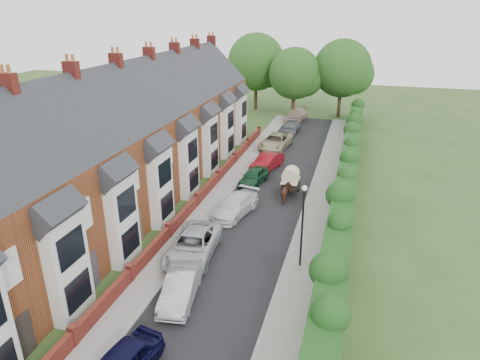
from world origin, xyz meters
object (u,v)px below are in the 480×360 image
Objects in this scene: car_silver_a at (181,287)px; car_grey at (291,127)px; car_red at (267,162)px; car_beige at (276,142)px; car_white at (235,206)px; car_black at (296,115)px; car_green at (254,176)px; horse at (286,193)px; car_silver_b at (193,245)px; lamppost at (303,216)px; horse_cart at (291,178)px.

car_grey is at bearing 80.64° from car_silver_a.
car_beige reaches higher than car_red.
car_black is at bearing 103.37° from car_white.
car_green is at bearing -83.44° from car_beige.
car_white is 1.22× the size of car_green.
horse reaches higher than car_grey.
car_silver_b reaches higher than car_white.
car_beige is (0.54, 22.24, 0.00)m from car_silver_b.
car_beige is at bearing -92.12° from car_grey.
car_grey is (0.14, 32.82, -0.04)m from car_silver_a.
car_white is 1.18× the size of car_black.
car_silver_a is (-5.49, -4.62, -2.59)m from lamppost.
car_black is (-0.06, 23.12, 0.02)m from car_green.
lamppost is 1.16× the size of car_red.
car_silver_b is at bearing -85.76° from car_beige.
car_silver_a is 0.88× the size of car_white.
car_silver_a is at bearing -80.97° from car_green.
car_silver_b is 11.81m from horse_cart.
car_black is at bearing 95.18° from car_beige.
car_grey is at bearing 83.39° from car_silver_b.
lamppost is 8.25m from car_white.
car_white is 22.72m from car_grey.
car_silver_b is 1.40× the size of car_green.
car_white is at bearing -79.42° from car_black.
horse is at bearing -69.39° from car_beige.
car_green is 10.14m from car_beige.
car_grey is at bearing 97.14° from car_green.
car_green is 1.30× the size of horse_cart.
car_black is at bearing 81.26° from car_silver_a.
car_grey is at bearing 99.51° from horse_cart.
lamppost is 10.93m from horse_cart.
car_silver_a is 0.96× the size of car_red.
car_black is at bearing 98.46° from car_green.
horse_cart is at bearing -67.05° from car_beige.
horse is (3.31, -2.85, 0.04)m from car_green.
car_green is at bearing 116.37° from lamppost.
car_beige reaches higher than car_grey.
car_beige is at bearing 103.98° from car_white.
car_black is (-0.15, 29.12, -0.01)m from car_white.
lamppost is at bearing -69.21° from car_beige.
lamppost is at bearing -55.31° from car_green.
car_beige reaches higher than car_silver_b.
car_silver_a reaches higher than car_black.
horse is (3.11, 13.25, 0.02)m from car_silver_a.
car_red is (0.23, 9.78, 0.02)m from car_white.
car_green is (-0.09, 6.00, -0.03)m from car_white.
car_green is (-5.69, 11.48, -2.62)m from lamppost.
car_red reaches higher than car_grey.
car_beige is (-0.49, 6.36, 0.05)m from car_red.
car_red is 0.97× the size of car_grey.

